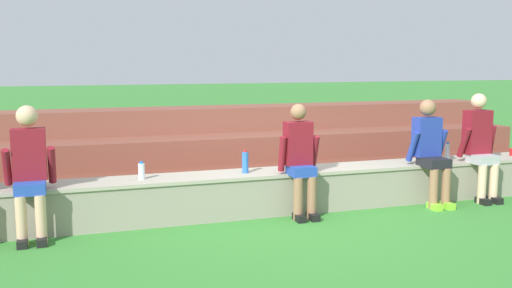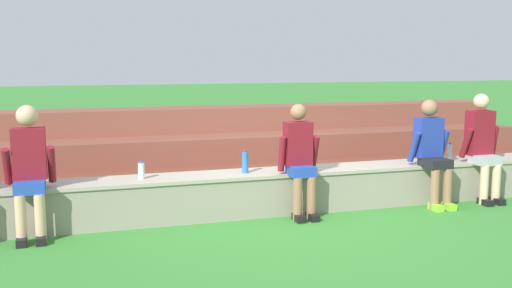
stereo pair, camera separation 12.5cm
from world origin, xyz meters
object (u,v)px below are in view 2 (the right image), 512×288
at_px(person_right_of_center, 432,150).
at_px(person_center, 300,158).
at_px(person_far_right, 483,145).
at_px(water_bottle_near_left, 450,152).
at_px(person_left_of_center, 29,168).
at_px(water_bottle_mid_left, 141,171).
at_px(water_bottle_near_right, 245,162).

bearing_deg(person_right_of_center, person_center, -179.43).
height_order(person_far_right, water_bottle_near_left, person_far_right).
height_order(person_left_of_center, person_right_of_center, person_left_of_center).
distance_m(person_center, person_right_of_center, 1.84).
relative_size(water_bottle_near_left, water_bottle_mid_left, 1.20).
distance_m(person_far_right, water_bottle_near_right, 3.22).
height_order(person_center, water_bottle_mid_left, person_center).
distance_m(person_far_right, water_bottle_mid_left, 4.47).
relative_size(person_far_right, water_bottle_near_left, 5.76).
height_order(person_right_of_center, water_bottle_near_left, person_right_of_center).
bearing_deg(water_bottle_near_right, person_far_right, -4.76).
distance_m(person_center, water_bottle_near_left, 2.31).
height_order(person_center, water_bottle_near_right, person_center).
relative_size(person_left_of_center, person_far_right, 0.98).
bearing_deg(water_bottle_near_left, person_center, -173.13).
xyz_separation_m(person_left_of_center, water_bottle_near_left, (5.31, 0.23, -0.12)).
bearing_deg(person_far_right, person_left_of_center, 179.73).
bearing_deg(water_bottle_near_left, person_left_of_center, -177.51).
xyz_separation_m(person_left_of_center, water_bottle_mid_left, (1.18, 0.25, -0.15)).
bearing_deg(person_far_right, water_bottle_near_left, 141.31).
bearing_deg(person_left_of_center, water_bottle_mid_left, 11.98).
relative_size(person_left_of_center, water_bottle_near_right, 5.05).
height_order(person_right_of_center, water_bottle_mid_left, person_right_of_center).
xyz_separation_m(water_bottle_near_left, water_bottle_near_right, (-2.89, 0.01, 0.01)).
bearing_deg(water_bottle_mid_left, water_bottle_near_left, -0.27).
bearing_deg(water_bottle_near_right, water_bottle_mid_left, 179.56).
bearing_deg(water_bottle_near_right, person_right_of_center, -6.27).
distance_m(water_bottle_mid_left, water_bottle_near_right, 1.24).
bearing_deg(water_bottle_near_left, water_bottle_mid_left, 179.73).
relative_size(person_left_of_center, water_bottle_near_left, 5.66).
relative_size(person_center, person_right_of_center, 0.99).
bearing_deg(person_right_of_center, person_left_of_center, 179.68).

